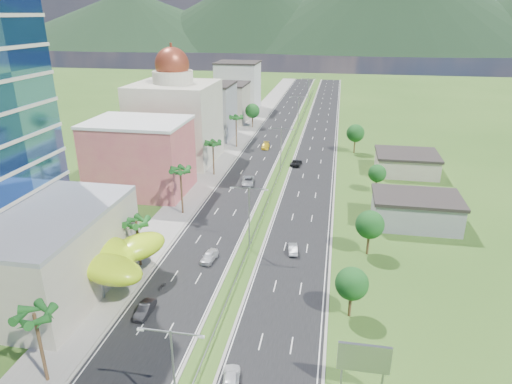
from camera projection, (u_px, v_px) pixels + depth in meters
The scene contains 39 objects.
ground at pixel (236, 282), 65.83m from camera, with size 500.00×500.00×0.00m, color #2D5119.
road_left at pixel (274, 132), 149.49m from camera, with size 11.00×260.00×0.04m, color black.
road_right at pixel (320, 134), 147.01m from camera, with size 11.00×260.00×0.04m, color black.
sidewalk_left at pixel (245, 130), 151.05m from camera, with size 7.00×260.00×0.12m, color gray.
median_guardrail at pixel (290, 146), 131.54m from camera, with size 0.10×216.06×0.76m.
streetlight_median_a at pixel (174, 369), 40.46m from camera, with size 6.04×0.25×11.00m.
streetlight_median_b at pixel (249, 212), 72.52m from camera, with size 6.04×0.25×11.00m.
streetlight_median_c at pixel (281, 145), 109.16m from camera, with size 6.04×0.25×11.00m.
streetlight_median_d at pixel (298, 109), 150.37m from camera, with size 6.04×0.25×11.00m.
streetlight_median_e at pixel (308, 88), 191.58m from camera, with size 6.04×0.25×11.00m.
mall_podium at pixel (3, 249), 63.63m from camera, with size 30.00×24.00×11.00m, color #AB9D8D.
lime_canopy at pixel (90, 253), 63.65m from camera, with size 18.00×15.00×7.40m.
pink_shophouse at pixel (140, 158), 97.04m from camera, with size 20.00×15.00×15.00m, color #C14F5B.
domed_building at pixel (176, 117), 116.69m from camera, with size 20.00×20.00×28.70m.
midrise_grey at pixel (207, 111), 140.65m from camera, with size 16.00×15.00×16.00m, color gray.
midrise_beige at pixel (224, 103), 161.35m from camera, with size 16.00×15.00×13.00m, color #AB9D8D.
midrise_white at pixel (238, 87), 181.50m from camera, with size 16.00×15.00×18.00m, color silver.
billboard at pixel (364, 359), 44.91m from camera, with size 5.20×0.35×6.20m.
shed_near at pixel (415, 211), 83.17m from camera, with size 15.00×10.00×5.00m, color gray.
shed_far at pixel (406, 164), 110.42m from camera, with size 14.00×12.00×4.40m, color #AB9D8D.
palm_tree_a at pixel (35, 318), 45.32m from camera, with size 3.60×3.60×9.10m.
palm_tree_b at pixel (136, 224), 67.65m from camera, with size 3.60×3.60×8.10m.
palm_tree_c at pixel (180, 172), 85.44m from camera, with size 3.60×3.60×9.60m.
palm_tree_d at pixel (213, 144), 106.86m from camera, with size 3.60×3.60×8.60m.
palm_tree_e at pixel (236, 119), 129.47m from camera, with size 3.60×3.60×9.40m.
leafy_tree_lfar at pixel (252, 111), 153.37m from camera, with size 4.90×4.90×8.05m.
leafy_tree_ra at pixel (352, 284), 56.85m from camera, with size 4.20×4.20×6.90m.
leafy_tree_rb at pixel (370, 225), 71.78m from camera, with size 4.55×4.55×7.47m.
leafy_tree_rc at pixel (377, 173), 97.22m from camera, with size 3.85×3.85×6.33m.
leafy_tree_rd at pixel (355, 133), 124.92m from camera, with size 4.90×4.90×8.05m.
mountain_ridge at pixel (389, 51), 468.03m from camera, with size 860.00×140.00×90.00m, color black, non-canonical shape.
car_white_near_left at pixel (209, 256), 71.32m from camera, with size 1.76×4.38×1.49m, color silver.
car_dark_left at pixel (145, 309), 58.56m from camera, with size 1.53×4.40×1.45m, color black.
car_silver_mid_left at pixel (248, 181), 103.15m from camera, with size 2.64×5.72×1.59m, color #95979B.
car_yellow_far_left at pixel (266, 146), 130.82m from camera, with size 2.07×5.10×1.48m, color gold.
car_white_near_right at pixel (231, 379), 47.34m from camera, with size 1.82×4.52×1.54m, color white.
car_silver_right at pixel (293, 249), 73.81m from camera, with size 1.39×3.99×1.32m, color #A4A6AB.
car_dark_far_right at pixel (296, 162), 116.26m from camera, with size 2.35×5.10×1.42m, color black.
motorcycle at pixel (163, 285), 64.13m from camera, with size 0.55×1.81×1.16m, color black.
Camera 1 is at (12.90, -55.08, 36.22)m, focal length 32.00 mm.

